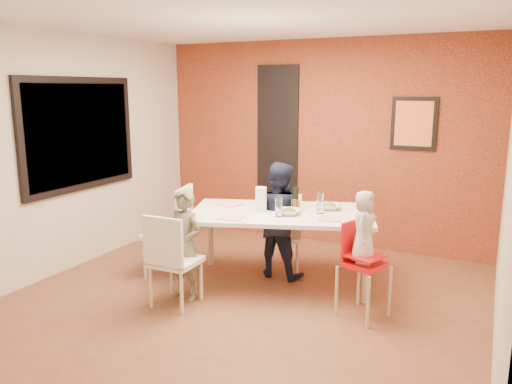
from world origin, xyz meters
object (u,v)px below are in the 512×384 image
at_px(toddler, 364,227).
at_px(chair_far, 284,228).
at_px(high_chair, 361,260).
at_px(child_far, 278,220).
at_px(chair_left, 175,227).
at_px(chair_near, 170,256).
at_px(wine_bottle, 295,199).
at_px(paper_towel_roll, 261,200).
at_px(child_near, 185,245).
at_px(dining_table, 281,218).

bearing_deg(toddler, chair_far, 52.14).
xyz_separation_m(high_chair, child_far, (-1.08, 0.59, 0.11)).
bearing_deg(child_far, chair_left, 28.43).
relative_size(chair_near, wine_bottle, 3.61).
bearing_deg(child_far, paper_towel_roll, 77.56).
bearing_deg(high_chair, chair_left, 108.68).
bearing_deg(wine_bottle, high_chair, -31.14).
height_order(chair_far, child_near, child_near).
bearing_deg(chair_far, high_chair, -57.03).
relative_size(wine_bottle, paper_towel_roll, 0.95).
height_order(chair_near, wine_bottle, wine_bottle).
height_order(chair_left, high_chair, chair_left).
relative_size(dining_table, child_far, 1.66).
bearing_deg(child_near, chair_left, 140.90).
height_order(chair_left, child_far, child_far).
distance_m(chair_far, toddler, 1.45).
bearing_deg(wine_bottle, toddler, -31.30).
bearing_deg(high_chair, child_far, 82.24).
distance_m(chair_left, wine_bottle, 1.38).
bearing_deg(chair_left, paper_towel_roll, 88.47).
distance_m(chair_near, high_chair, 1.78).
bearing_deg(chair_left, wine_bottle, 94.38).
height_order(high_chair, paper_towel_roll, paper_towel_roll).
bearing_deg(toddler, chair_left, 86.20).
xyz_separation_m(chair_near, chair_left, (-0.45, 0.71, 0.05)).
distance_m(dining_table, chair_far, 0.49).
distance_m(toddler, wine_bottle, 1.02).
relative_size(chair_near, paper_towel_roll, 3.45).
distance_m(dining_table, chair_left, 1.20).
xyz_separation_m(child_far, paper_towel_roll, (-0.07, -0.29, 0.28)).
height_order(dining_table, high_chair, high_chair).
height_order(chair_left, paper_towel_roll, paper_towel_roll).
distance_m(chair_left, paper_towel_roll, 1.04).
relative_size(high_chair, toddler, 1.34).
bearing_deg(wine_bottle, chair_left, -160.91).
xyz_separation_m(dining_table, child_far, (-0.11, 0.18, -0.07)).
xyz_separation_m(dining_table, wine_bottle, (0.12, 0.10, 0.20)).
bearing_deg(child_near, paper_towel_roll, 61.28).
bearing_deg(chair_near, paper_towel_roll, -119.06).
height_order(child_far, paper_towel_roll, child_far).
bearing_deg(paper_towel_roll, wine_bottle, 34.80).
distance_m(chair_near, chair_left, 0.85).
distance_m(high_chair, child_near, 1.70).
height_order(dining_table, chair_left, chair_left).
relative_size(high_chair, child_near, 0.80).
bearing_deg(paper_towel_roll, dining_table, 30.77).
height_order(child_near, paper_towel_roll, child_near).
distance_m(dining_table, wine_bottle, 0.25).
xyz_separation_m(child_near, wine_bottle, (0.81, 0.91, 0.36)).
relative_size(child_near, wine_bottle, 4.37).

